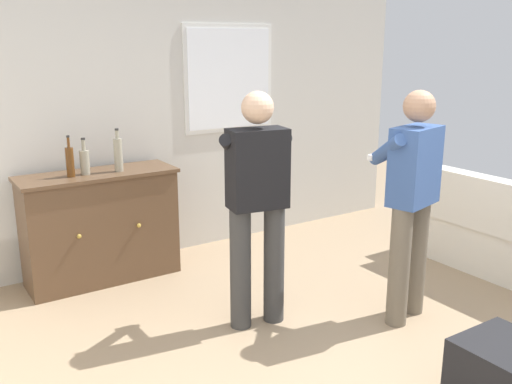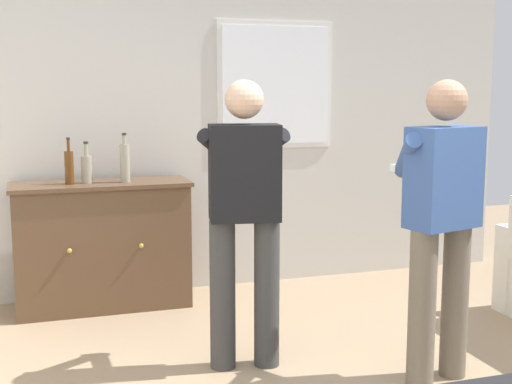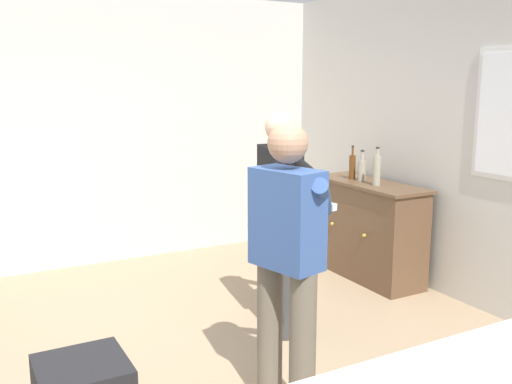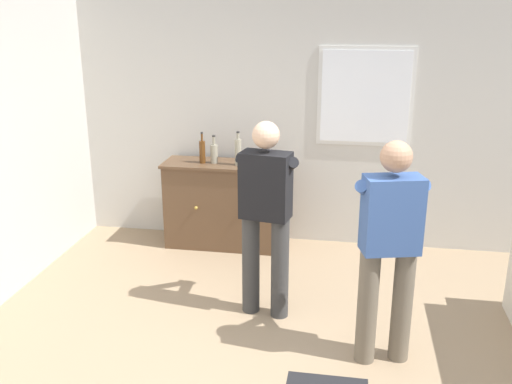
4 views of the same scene
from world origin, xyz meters
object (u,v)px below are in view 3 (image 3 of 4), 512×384
object	(u,v)px
sideboard_cabinet	(367,229)
bottle_spirits_clear	(377,170)
bottle_wine_green	(352,166)
person_standing_right	(288,256)
bottle_liquor_amber	(362,170)
person_standing_left	(281,212)

from	to	relation	value
sideboard_cabinet	bottle_spirits_clear	size ratio (longest dim) A/B	3.58
bottle_wine_green	person_standing_right	size ratio (longest dim) A/B	0.20
sideboard_cabinet	bottle_liquor_amber	distance (m)	0.59
bottle_wine_green	bottle_liquor_amber	distance (m)	0.13
sideboard_cabinet	person_standing_left	world-z (taller)	person_standing_left
bottle_wine_green	bottle_spirits_clear	bearing A→B (deg)	-3.12
person_standing_left	person_standing_right	xyz separation A→B (m)	(0.96, -0.53, 0.00)
bottle_liquor_amber	bottle_spirits_clear	xyz separation A→B (m)	(0.27, -0.04, 0.04)
bottle_liquor_amber	sideboard_cabinet	bearing A→B (deg)	6.40
bottle_liquor_amber	person_standing_right	bearing A→B (deg)	-47.76
sideboard_cabinet	person_standing_right	size ratio (longest dim) A/B	0.77
sideboard_cabinet	bottle_wine_green	bearing A→B (deg)	-171.73
bottle_wine_green	bottle_liquor_amber	size ratio (longest dim) A/B	1.11
sideboard_cabinet	person_standing_left	bearing A→B (deg)	-64.09
bottle_wine_green	person_standing_right	bearing A→B (deg)	-45.48
sideboard_cabinet	bottle_wine_green	world-z (taller)	bottle_wine_green
bottle_liquor_amber	bottle_spirits_clear	bearing A→B (deg)	-8.95
bottle_wine_green	bottle_liquor_amber	world-z (taller)	bottle_wine_green
person_standing_left	bottle_liquor_amber	bearing A→B (deg)	119.21
bottle_liquor_amber	bottle_spirits_clear	world-z (taller)	bottle_spirits_clear
bottle_spirits_clear	person_standing_left	bearing A→B (deg)	-69.45
bottle_liquor_amber	person_standing_left	bearing A→B (deg)	-60.79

